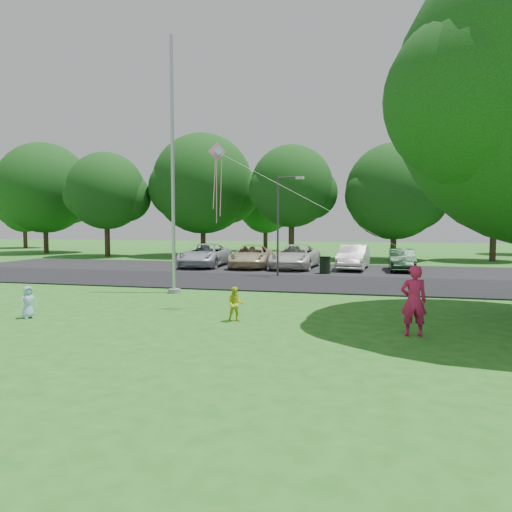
% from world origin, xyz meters
% --- Properties ---
extents(ground, '(120.00, 120.00, 0.00)m').
position_xyz_m(ground, '(0.00, 0.00, 0.00)').
color(ground, '#236B1C').
rests_on(ground, ground).
extents(park_road, '(60.00, 6.00, 0.06)m').
position_xyz_m(park_road, '(0.00, 9.00, 0.03)').
color(park_road, black).
rests_on(park_road, ground).
extents(parking_strip, '(42.00, 7.00, 0.06)m').
position_xyz_m(parking_strip, '(0.00, 15.50, 0.03)').
color(parking_strip, black).
rests_on(parking_strip, ground).
extents(flagpole, '(0.50, 0.50, 10.00)m').
position_xyz_m(flagpole, '(-3.50, 5.00, 4.17)').
color(flagpole, '#B7BABF').
rests_on(flagpole, ground).
extents(street_lamp, '(1.44, 0.54, 5.24)m').
position_xyz_m(street_lamp, '(-0.29, 11.32, 3.15)').
color(street_lamp, '#3F3F44').
rests_on(street_lamp, ground).
extents(trash_can, '(0.62, 0.62, 0.99)m').
position_xyz_m(trash_can, '(1.81, 13.00, 0.50)').
color(trash_can, black).
rests_on(trash_can, ground).
extents(tree_row, '(64.35, 11.94, 10.88)m').
position_xyz_m(tree_row, '(1.59, 24.23, 5.71)').
color(tree_row, '#332316').
rests_on(tree_row, ground).
extents(horizon_trees, '(77.46, 7.20, 7.02)m').
position_xyz_m(horizon_trees, '(4.06, 33.88, 4.30)').
color(horizon_trees, '#332316').
rests_on(horizon_trees, ground).
extents(parked_cars, '(13.86, 5.54, 1.45)m').
position_xyz_m(parked_cars, '(-1.28, 15.52, 0.77)').
color(parked_cars, '#B2B7BF').
rests_on(parked_cars, ground).
extents(woman, '(0.68, 0.49, 1.74)m').
position_xyz_m(woman, '(5.04, -0.20, 0.87)').
color(woman, '#C31A4E').
rests_on(woman, ground).
extents(child_yellow, '(0.56, 0.49, 0.98)m').
position_xyz_m(child_yellow, '(0.35, 0.40, 0.49)').
color(child_yellow, yellow).
rests_on(child_yellow, ground).
extents(child_blue, '(0.47, 0.54, 0.94)m').
position_xyz_m(child_blue, '(-5.66, -0.55, 0.47)').
color(child_blue, '#A2C9F9').
rests_on(child_blue, ground).
extents(kite, '(5.99, 2.50, 3.33)m').
position_xyz_m(kite, '(-0.54, 1.97, 4.50)').
color(kite, pink).
rests_on(kite, ground).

